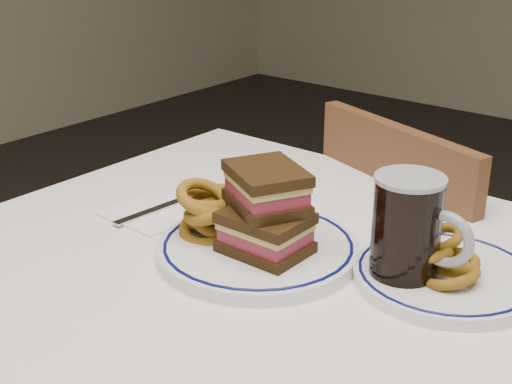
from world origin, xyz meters
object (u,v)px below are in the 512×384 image
Objects in this scene: reuben_sandwich at (266,210)px; far_plate at (445,275)px; beer_mug at (408,231)px; chair_far at (425,301)px; main_plate at (258,249)px.

far_plate is (0.22, 0.11, -0.07)m from reuben_sandwich.
beer_mug is 0.09m from far_plate.
chair_far is 5.59× the size of beer_mug.
reuben_sandwich is 0.59× the size of far_plate.
chair_far is 0.61m from reuben_sandwich.
reuben_sandwich is 0.20m from beer_mug.
chair_far is at bearing 110.08° from beer_mug.
main_plate is 1.17× the size of far_plate.
chair_far is 0.52m from far_plate.
chair_far is 0.58m from beer_mug.
beer_mug is (0.20, 0.06, 0.07)m from main_plate.
main_plate is 0.22m from beer_mug.
main_plate is at bearing -157.63° from far_plate.
reuben_sandwich reaches higher than chair_far.
far_plate is at bearing 44.95° from beer_mug.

